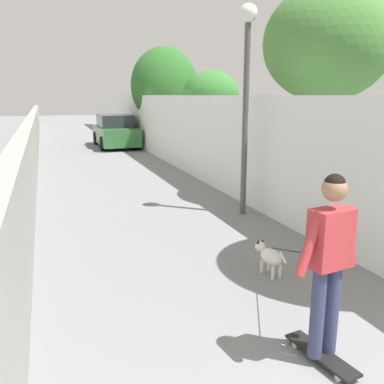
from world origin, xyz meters
TOP-DOWN VIEW (x-y plane):
  - ground_plane at (14.00, 0.00)m, footprint 80.00×80.00m
  - wall_left at (12.00, 2.42)m, footprint 48.00×0.30m
  - fence_right at (12.00, -2.42)m, footprint 48.00×0.30m
  - tree_right_near at (13.00, -3.49)m, footprint 1.91×1.91m
  - tree_right_mid at (7.50, -4.00)m, footprint 2.80×2.80m
  - tree_right_distant at (19.00, -3.54)m, footprint 3.16×3.16m
  - lamp_post at (7.12, -1.87)m, footprint 0.36×0.36m
  - skateboard at (2.34, -0.33)m, footprint 0.82×0.31m
  - person_skateboarder at (2.34, -0.33)m, footprint 0.27×0.72m
  - dog at (4.22, -0.85)m, footprint 2.19×0.67m
  - car_near at (19.79, -1.27)m, footprint 4.14×1.80m

SIDE VIEW (x-z plane):
  - ground_plane at x=14.00m, z-range 0.00..0.00m
  - skateboard at x=2.34m, z-range 0.03..0.11m
  - dog at x=4.22m, z-range -0.25..0.80m
  - car_near at x=19.79m, z-range -0.06..1.48m
  - wall_left at x=12.00m, z-range 0.00..1.66m
  - person_skateboarder at x=2.34m, z-range 0.24..1.96m
  - fence_right at x=12.00m, z-range 0.00..2.45m
  - tree_right_near at x=13.00m, z-range 0.80..4.08m
  - tree_right_distant at x=19.00m, z-range 0.52..5.19m
  - lamp_post at x=7.12m, z-range 0.78..4.94m
  - tree_right_mid at x=7.50m, z-range 1.14..5.95m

